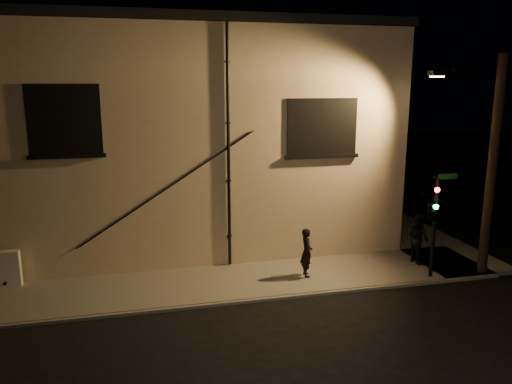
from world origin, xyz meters
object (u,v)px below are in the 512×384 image
object	(u,v)px
pedestrian_a	(307,252)
pedestrian_b	(418,238)
streetlamp_pole	(489,162)
traffic_signal	(432,210)

from	to	relation	value
pedestrian_a	pedestrian_b	size ratio (longest dim) A/B	0.93
streetlamp_pole	pedestrian_b	bearing A→B (deg)	141.30
pedestrian_a	streetlamp_pole	world-z (taller)	streetlamp_pole
pedestrian_b	streetlamp_pole	world-z (taller)	streetlamp_pole
traffic_signal	streetlamp_pole	xyz separation A→B (m)	(2.12, 0.17, 1.45)
traffic_signal	streetlamp_pole	bearing A→B (deg)	4.67
pedestrian_a	pedestrian_b	distance (m)	4.40
pedestrian_a	traffic_signal	world-z (taller)	traffic_signal
pedestrian_b	streetlamp_pole	xyz separation A→B (m)	(1.62, -1.30, 2.93)
pedestrian_a	streetlamp_pole	distance (m)	6.78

